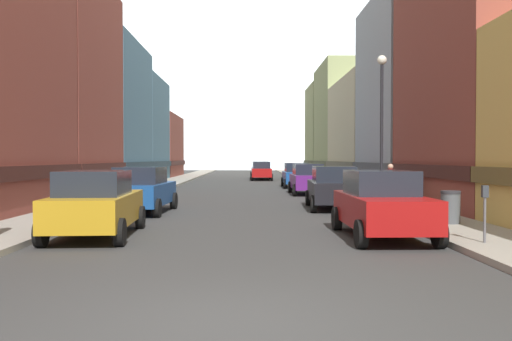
{
  "coord_description": "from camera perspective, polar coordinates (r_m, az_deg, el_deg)",
  "views": [
    {
      "loc": [
        0.24,
        -6.85,
        2.11
      ],
      "look_at": [
        0.96,
        37.01,
        1.11
      ],
      "focal_mm": 37.99,
      "sensor_mm": 36.0,
      "label": 1
    }
  ],
  "objects": [
    {
      "name": "storefront_right_2",
      "position": [
        33.7,
        17.7,
        7.1
      ],
      "size": [
        7.15,
        9.0,
        11.47
      ],
      "color": "#99A5B2",
      "rests_on": "ground"
    },
    {
      "name": "pedestrian_0",
      "position": [
        23.38,
        13.96,
        -1.58
      ],
      "size": [
        0.36,
        0.36,
        1.72
      ],
      "color": "maroon",
      "rests_on": "sidewalk_right"
    },
    {
      "name": "storefront_left_3",
      "position": [
        41.01,
        -17.11,
        5.34
      ],
      "size": [
        7.57,
        10.3,
        10.42
      ],
      "color": "slate",
      "rests_on": "ground"
    },
    {
      "name": "car_right_0",
      "position": [
        14.71,
        13.09,
        -3.44
      ],
      "size": [
        2.08,
        4.41,
        1.78
      ],
      "color": "#9E1111",
      "rests_on": "ground"
    },
    {
      "name": "mountain_backdrop",
      "position": [
        274.43,
        0.23,
        14.74
      ],
      "size": [
        344.14,
        344.14,
        131.86
      ],
      "primitive_type": "cone",
      "color": "silver",
      "rests_on": "ground"
    },
    {
      "name": "car_left_1",
      "position": [
        21.23,
        -11.92,
        -1.99
      ],
      "size": [
        2.23,
        4.48,
        1.78
      ],
      "color": "#19478C",
      "rests_on": "ground"
    },
    {
      "name": "potted_plant_1",
      "position": [
        23.25,
        15.98,
        -2.29
      ],
      "size": [
        0.65,
        0.65,
        0.96
      ],
      "color": "#4C4C51",
      "rests_on": "sidewalk_right"
    },
    {
      "name": "storefront_left_5",
      "position": [
        61.49,
        -11.55,
        2.39
      ],
      "size": [
        7.45,
        11.42,
        6.88
      ],
      "color": "brown",
      "rests_on": "ground"
    },
    {
      "name": "ground_plane",
      "position": [
        7.17,
        -2.93,
        -15.79
      ],
      "size": [
        400.0,
        400.0,
        0.0
      ],
      "primitive_type": "plane",
      "color": "#353535"
    },
    {
      "name": "car_left_0",
      "position": [
        15.07,
        -16.51,
        -3.35
      ],
      "size": [
        2.25,
        4.48,
        1.78
      ],
      "color": "#B28419",
      "rests_on": "ground"
    },
    {
      "name": "storefront_right_3",
      "position": [
        44.1,
        13.89,
        3.72
      ],
      "size": [
        8.3,
        12.25,
        8.31
      ],
      "color": "beige",
      "rests_on": "ground"
    },
    {
      "name": "sidewalk_left",
      "position": [
        42.4,
        -9.74,
        -1.47
      ],
      "size": [
        2.5,
        100.0,
        0.15
      ],
      "primitive_type": "cube",
      "color": "gray",
      "rests_on": "ground"
    },
    {
      "name": "car_driving_1",
      "position": [
        51.74,
        0.57,
        -0.04
      ],
      "size": [
        2.06,
        4.4,
        1.78
      ],
      "color": "#9E1111",
      "rests_on": "ground"
    },
    {
      "name": "storefront_right_4",
      "position": [
        55.17,
        10.76,
        4.81
      ],
      "size": [
        8.07,
        10.36,
        11.38
      ],
      "color": "#8C9966",
      "rests_on": "ground"
    },
    {
      "name": "car_right_2",
      "position": [
        31.79,
        5.5,
        -0.89
      ],
      "size": [
        2.06,
        4.4,
        1.78
      ],
      "color": "#591E72",
      "rests_on": "ground"
    },
    {
      "name": "car_right_3",
      "position": [
        38.99,
        4.31,
        -0.48
      ],
      "size": [
        2.09,
        4.41,
        1.78
      ],
      "color": "#19478C",
      "rests_on": "ground"
    },
    {
      "name": "parking_meter_near",
      "position": [
        13.63,
        22.95,
        -3.41
      ],
      "size": [
        0.14,
        0.1,
        1.33
      ],
      "color": "#595960",
      "rests_on": "sidewalk_right"
    },
    {
      "name": "car_right_1",
      "position": [
        22.63,
        8.11,
        -1.77
      ],
      "size": [
        2.25,
        4.48,
        1.78
      ],
      "color": "black",
      "rests_on": "ground"
    },
    {
      "name": "car_driving_0",
      "position": [
        56.32,
        0.45,
        0.07
      ],
      "size": [
        2.06,
        4.4,
        1.78
      ],
      "color": "#19478C",
      "rests_on": "ground"
    },
    {
      "name": "storefront_right_5",
      "position": [
        64.87,
        9.35,
        3.96
      ],
      "size": [
        8.89,
        8.58,
        10.62
      ],
      "color": "#8C9966",
      "rests_on": "ground"
    },
    {
      "name": "sidewalk_right",
      "position": [
        42.33,
        7.23,
        -1.47
      ],
      "size": [
        2.5,
        100.0,
        0.15
      ],
      "primitive_type": "cube",
      "color": "gray",
      "rests_on": "ground"
    },
    {
      "name": "storefront_left_4",
      "position": [
        50.73,
        -13.9,
        3.97
      ],
      "size": [
        7.53,
        9.71,
        9.33
      ],
      "color": "slate",
      "rests_on": "ground"
    },
    {
      "name": "trash_bin_right",
      "position": [
        17.29,
        19.79,
        -3.63
      ],
      "size": [
        0.59,
        0.59,
        0.98
      ],
      "color": "#4C5156",
      "rests_on": "sidewalk_right"
    },
    {
      "name": "storefront_left_2",
      "position": [
        31.95,
        -22.73,
        7.67
      ],
      "size": [
        8.34,
        8.96,
        11.78
      ],
      "color": "brown",
      "rests_on": "ground"
    },
    {
      "name": "streetlamp_right",
      "position": [
        21.21,
        13.09,
        6.35
      ],
      "size": [
        0.36,
        0.36,
        5.86
      ],
      "color": "black",
      "rests_on": "sidewalk_right"
    }
  ]
}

